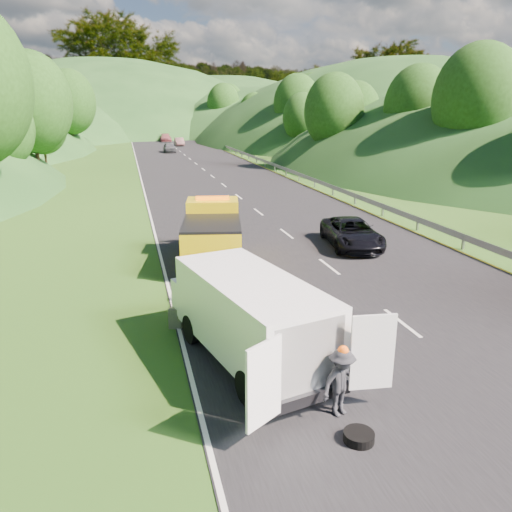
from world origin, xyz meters
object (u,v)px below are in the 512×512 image
object	(u,v)px
suitcase	(175,318)
spare_tire	(358,442)
white_van	(248,314)
worker	(340,415)
tow_truck	(213,232)
child	(228,326)
woman	(207,305)
passing_suv	(351,247)

from	to	relation	value
suitcase	spare_tire	distance (m)	7.16
white_van	worker	size ratio (longest dim) A/B	4.54
tow_truck	child	distance (m)	7.08
woman	child	xyz separation A→B (m)	(0.36, -1.88, 0.00)
spare_tire	passing_suv	size ratio (longest dim) A/B	0.13
child	spare_tire	distance (m)	6.38
woman	passing_suv	xyz separation A→B (m)	(8.04, 5.69, 0.00)
child	white_van	bearing A→B (deg)	-35.67
woman	spare_tire	size ratio (longest dim) A/B	2.37
white_van	spare_tire	bearing A→B (deg)	-84.40
tow_truck	passing_suv	bearing A→B (deg)	16.16
suitcase	passing_suv	bearing A→B (deg)	38.31
tow_truck	worker	size ratio (longest dim) A/B	4.17
woman	suitcase	xyz separation A→B (m)	(-1.22, -1.63, 0.32)
worker	suitcase	world-z (taller)	worker
child	worker	world-z (taller)	worker
woman	worker	bearing A→B (deg)	161.10
woman	spare_tire	xyz separation A→B (m)	(1.86, -8.09, 0.00)
spare_tire	passing_suv	xyz separation A→B (m)	(6.18, 13.78, 0.00)
white_van	woman	size ratio (longest dim) A/B	4.75
tow_truck	woman	distance (m)	5.32
white_van	spare_tire	xyz separation A→B (m)	(1.38, -3.93, -1.35)
white_van	spare_tire	world-z (taller)	white_van
woman	tow_truck	bearing A→B (deg)	-45.79
passing_suv	worker	bearing A→B (deg)	-106.96
tow_truck	child	size ratio (longest dim) A/B	6.88
white_van	suitcase	xyz separation A→B (m)	(-1.71, 2.53, -1.03)
worker	spare_tire	bearing A→B (deg)	-108.50
spare_tire	woman	bearing A→B (deg)	102.97
passing_suv	tow_truck	bearing A→B (deg)	-165.82
suitcase	woman	bearing A→B (deg)	53.15
white_van	child	size ratio (longest dim) A/B	7.48
woman	child	bearing A→B (deg)	157.34
white_van	child	bearing A→B (deg)	79.37
tow_truck	worker	distance (m)	12.25
tow_truck	woman	xyz separation A→B (m)	(-1.09, -5.03, -1.32)
worker	suitcase	distance (m)	6.31
tow_truck	suitcase	bearing A→B (deg)	-98.35
worker	woman	bearing A→B (deg)	86.42
white_van	suitcase	world-z (taller)	white_van
worker	spare_tire	xyz separation A→B (m)	(-0.00, -0.97, 0.00)
tow_truck	spare_tire	size ratio (longest dim) A/B	10.34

